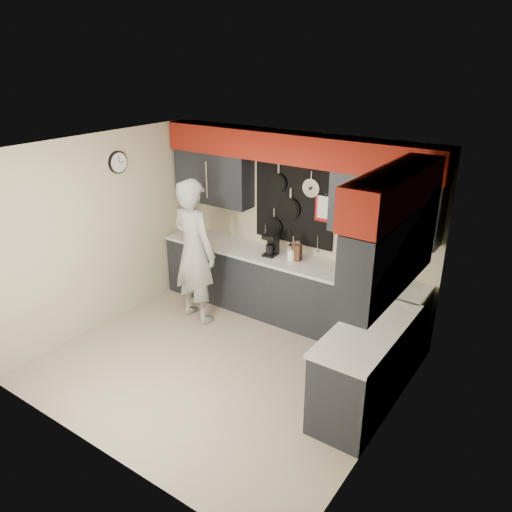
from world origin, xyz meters
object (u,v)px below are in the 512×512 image
Objects in this scene: microwave at (363,269)px; coffee_maker at (271,244)px; utensil_crock at (292,255)px; knife_block at (297,253)px; person at (194,252)px.

coffee_maker is at bearing 166.42° from microwave.
microwave reaches higher than utensil_crock.
knife_block is at bearing 164.04° from microwave.
utensil_crock is 0.49× the size of coffee_maker.
utensil_crock is at bearing -138.89° from person.
microwave is at bearing -1.76° from utensil_crock.
coffee_maker is at bearing -178.38° from utensil_crock.
coffee_maker is 0.15× the size of person.
person is (-0.80, -0.70, -0.06)m from coffee_maker.
microwave is 2.27× the size of knife_block.
person is (-2.16, -0.67, -0.05)m from microwave.
person is at bearing -156.21° from knife_block.
knife_block is 1.49× the size of utensil_crock.
knife_block is at bearing -139.60° from person.
microwave is at bearing -6.74° from coffee_maker.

